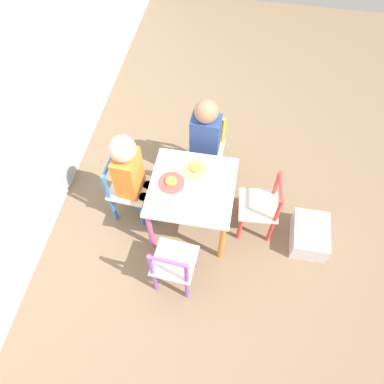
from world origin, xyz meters
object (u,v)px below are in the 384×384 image
(child_back, at_px, (130,172))
(child_right, at_px, (205,138))
(chair_purple, at_px, (174,265))
(plate_back, at_px, (171,182))
(chair_blue, at_px, (127,189))
(storage_bin, at_px, (309,235))
(plate_right, at_px, (196,169))
(chair_red, at_px, (261,207))
(kids_table, at_px, (192,192))
(chair_yellow, at_px, (206,150))

(child_back, height_order, child_right, child_back)
(chair_purple, xyz_separation_m, plate_back, (0.47, 0.10, 0.21))
(chair_blue, height_order, child_back, child_back)
(storage_bin, bearing_deg, plate_right, 79.96)
(child_back, bearing_deg, plate_right, -71.67)
(plate_right, distance_m, storage_bin, 0.94)
(chair_red, distance_m, plate_right, 0.52)
(kids_table, relative_size, chair_red, 1.02)
(kids_table, bearing_deg, child_right, -2.62)
(child_back, bearing_deg, chair_red, -85.47)
(kids_table, xyz_separation_m, chair_red, (0.04, -0.47, -0.12))
(child_back, relative_size, plate_right, 4.83)
(storage_bin, bearing_deg, chair_blue, 88.18)
(chair_yellow, xyz_separation_m, chair_purple, (-0.94, 0.05, 0.00))
(child_right, xyz_separation_m, plate_right, (-0.28, 0.02, -0.00))
(chair_red, bearing_deg, chair_blue, -94.24)
(kids_table, distance_m, chair_blue, 0.49)
(chair_yellow, height_order, storage_bin, chair_yellow)
(chair_red, height_order, plate_right, chair_red)
(child_right, height_order, plate_back, child_right)
(child_back, distance_m, storage_bin, 1.31)
(chair_red, xyz_separation_m, chair_purple, (-0.51, 0.50, 0.00))
(chair_yellow, distance_m, child_right, 0.22)
(chair_yellow, bearing_deg, plate_right, -91.04)
(kids_table, distance_m, chair_yellow, 0.49)
(child_back, bearing_deg, chair_purple, -139.24)
(chair_red, height_order, storage_bin, chair_red)
(kids_table, distance_m, plate_right, 0.16)
(chair_purple, height_order, child_right, child_right)
(kids_table, xyz_separation_m, chair_purple, (-0.47, 0.03, -0.12))
(chair_yellow, relative_size, plate_right, 3.21)
(kids_table, distance_m, storage_bin, 0.89)
(kids_table, height_order, chair_blue, chair_blue)
(plate_right, bearing_deg, chair_purple, 176.89)
(kids_table, relative_size, storage_bin, 1.72)
(child_back, bearing_deg, storage_bin, -88.45)
(chair_blue, height_order, chair_red, same)
(kids_table, xyz_separation_m, storage_bin, (-0.01, -0.84, -0.30))
(plate_back, xyz_separation_m, storage_bin, (-0.01, -0.97, -0.39))
(plate_back, bearing_deg, child_right, -20.43)
(chair_yellow, distance_m, plate_back, 0.54)
(chair_blue, xyz_separation_m, plate_back, (-0.03, -0.34, 0.21))
(child_right, relative_size, storage_bin, 2.49)
(chair_purple, distance_m, plate_right, 0.64)
(chair_red, bearing_deg, storage_bin, 76.07)
(chair_red, relative_size, child_right, 0.67)
(chair_yellow, xyz_separation_m, storage_bin, (-0.48, -0.82, -0.18))
(plate_right, height_order, storage_bin, plate_right)
(chair_red, relative_size, plate_right, 3.21)
(chair_blue, distance_m, chair_yellow, 0.66)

